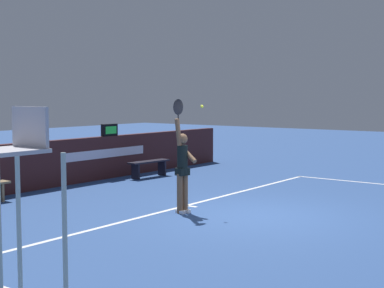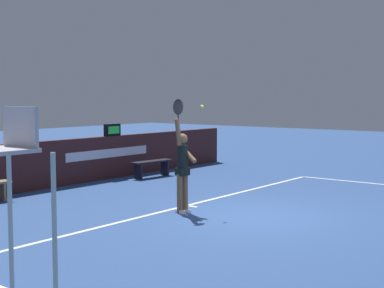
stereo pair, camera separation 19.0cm
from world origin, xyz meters
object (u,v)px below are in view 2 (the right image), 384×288
speed_display (112,130)px  tennis_ball (202,106)px  umpire_chair (4,196)px  courtside_bench_far (152,165)px  tennis_player (182,166)px

speed_display → tennis_ball: 5.95m
tennis_ball → umpire_chair: bearing=-158.9°
tennis_ball → umpire_chair: (-6.64, -2.57, -0.74)m
umpire_chair → courtside_bench_far: 12.25m
tennis_player → courtside_bench_far: bearing=48.9°
speed_display → umpire_chair: bearing=-139.0°
speed_display → tennis_player: bearing=-119.0°
tennis_player → umpire_chair: (-6.31, -2.85, 0.55)m
tennis_ball → courtside_bench_far: size_ratio=0.04×
speed_display → tennis_player: tennis_player is taller
tennis_ball → courtside_bench_far: tennis_ball is taller
tennis_player → courtside_bench_far: size_ratio=1.61×
umpire_chair → courtside_bench_far: bearing=35.2°
umpire_chair → speed_display: bearing=41.0°
speed_display → courtside_bench_far: (0.84, -0.89, -1.11)m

